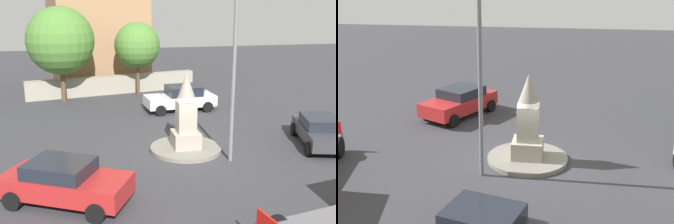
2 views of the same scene
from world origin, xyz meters
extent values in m
plane|color=#38383D|center=(0.00, 0.00, 0.00)|extent=(80.00, 80.00, 0.00)
cylinder|color=gray|center=(0.00, 0.00, 0.09)|extent=(3.23, 3.23, 0.18)
cube|color=#9E9687|center=(0.00, 0.00, 0.54)|extent=(1.21, 1.21, 0.71)
cube|color=#9E9687|center=(0.00, 0.00, 1.61)|extent=(0.82, 0.82, 1.44)
cone|color=#9E9687|center=(0.00, 0.00, 2.96)|extent=(0.90, 0.90, 1.26)
cylinder|color=slate|center=(-1.57, 1.56, 4.46)|extent=(0.16, 0.16, 8.93)
cube|color=#1E232D|center=(-6.30, 0.58, 1.16)|extent=(2.01, 2.30, 0.49)
cylinder|color=black|center=(-5.12, 1.72, 0.32)|extent=(0.38, 0.68, 0.64)
cube|color=#B22323|center=(5.12, 4.08, 0.67)|extent=(4.62, 3.58, 0.70)
cube|color=#1E232D|center=(5.30, 3.99, 1.25)|extent=(2.62, 2.45, 0.48)
cylinder|color=black|center=(3.37, 3.94, 0.32)|extent=(0.67, 0.49, 0.64)
cylinder|color=black|center=(4.21, 5.58, 0.32)|extent=(0.67, 0.49, 0.64)
cylinder|color=black|center=(6.02, 2.58, 0.32)|extent=(0.67, 0.49, 0.64)
cylinder|color=black|center=(6.86, 4.23, 0.32)|extent=(0.67, 0.49, 0.64)
cylinder|color=black|center=(-0.75, 7.71, 0.42)|extent=(0.88, 0.44, 0.84)
camera|label=1|loc=(4.29, 17.21, 6.71)|focal=44.27mm
camera|label=2|loc=(-16.45, -1.50, 7.52)|focal=47.66mm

